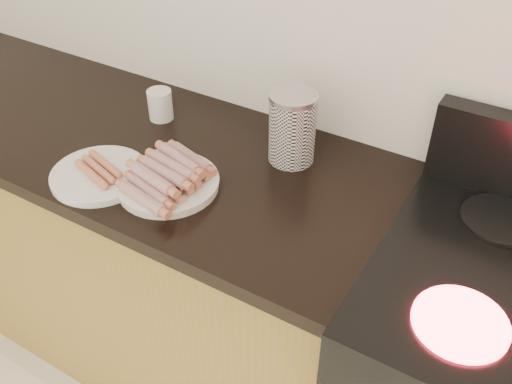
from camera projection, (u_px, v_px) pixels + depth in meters
The scene contains 10 objects.
cabinet_base at pixel (73, 222), 2.01m from camera, with size 2.20×0.59×0.86m, color olive.
counter_slab at pixel (43, 112), 1.73m from camera, with size 2.20×0.62×0.04m, color black.
burner_near_left at pixel (460, 323), 1.06m from camera, with size 0.18×0.18×0.01m, color #FF1E2D.
burner_far_left at pixel (501, 220), 1.29m from camera, with size 0.18×0.18×0.01m, color black.
main_plate at pixel (168, 184), 1.40m from camera, with size 0.25×0.25×0.02m, color white.
side_plate at pixel (99, 175), 1.43m from camera, with size 0.24×0.24×0.02m, color white.
hotdog_pile at pixel (167, 174), 1.38m from camera, with size 0.14×0.26×0.06m.
plain_sausages at pixel (98, 169), 1.42m from camera, with size 0.13×0.11×0.02m.
canister at pixel (292, 128), 1.44m from camera, with size 0.12×0.12×0.19m.
mug at pixel (160, 105), 1.64m from camera, with size 0.07×0.07×0.09m, color silver.
Camera 1 is at (0.63, 0.73, 1.76)m, focal length 40.00 mm.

